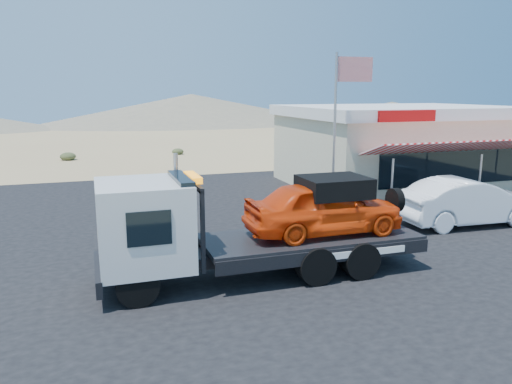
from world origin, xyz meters
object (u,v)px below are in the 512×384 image
at_px(white_sedan, 468,202).
at_px(jerky_store, 397,145).
at_px(tow_truck, 255,221).
at_px(flagpole, 341,115).

distance_m(white_sedan, jerky_store, 7.77).
bearing_deg(white_sedan, tow_truck, 108.06).
bearing_deg(tow_truck, flagpole, 45.97).
bearing_deg(flagpole, jerky_store, 38.79).
bearing_deg(tow_truck, white_sedan, 15.14).
bearing_deg(tow_truck, jerky_store, 42.42).
bearing_deg(white_sedan, jerky_store, -12.53).
distance_m(jerky_store, flagpole, 7.36).
relative_size(tow_truck, jerky_store, 0.78).
xyz_separation_m(jerky_store, flagpole, (-5.57, -4.47, 1.77)).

